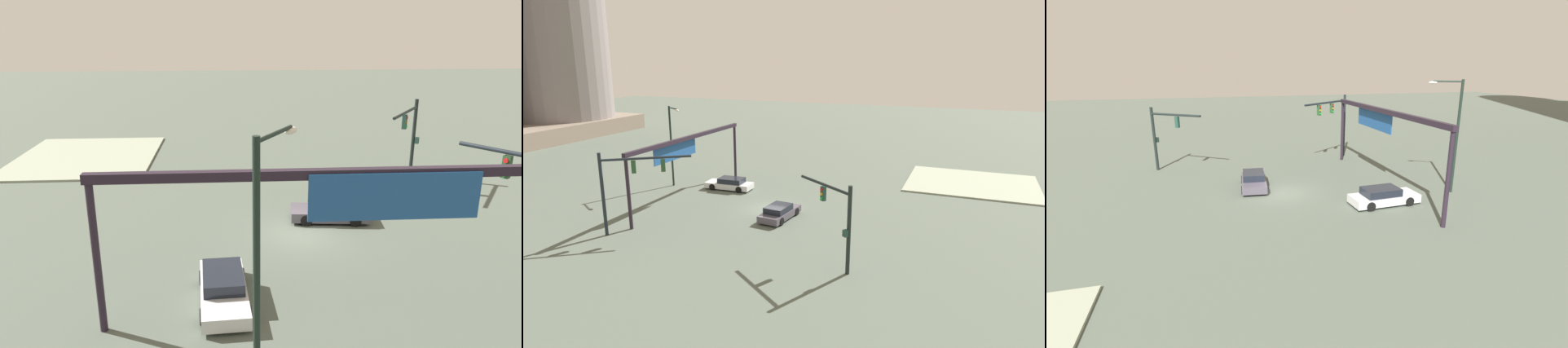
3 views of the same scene
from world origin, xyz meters
TOP-DOWN VIEW (x-y plane):
  - ground_plane at (0.00, 0.00)m, footprint 184.23×184.23m
  - sidewalk_corner at (15.74, -16.55)m, footprint 11.21×13.01m
  - traffic_signal_near_corner at (-9.29, 7.49)m, footprint 4.11×5.47m
  - traffic_signal_opposite_side at (-8.88, -8.81)m, footprint 3.47×4.34m
  - streetlamp_curved_arm at (3.00, 12.23)m, footprint 1.43×2.13m
  - overhead_sign_gantry at (-0.42, 8.04)m, footprint 17.50×0.43m
  - sedan_car_approaching at (4.15, 6.26)m, footprint 2.16×4.85m
  - sedan_car_waiting_far at (-1.94, -1.83)m, footprint 4.56×2.26m

SIDE VIEW (x-z plane):
  - ground_plane at x=0.00m, z-range 0.00..0.00m
  - sidewalk_corner at x=15.74m, z-range 0.00..0.15m
  - sedan_car_waiting_far at x=-1.94m, z-range -0.03..1.18m
  - sedan_car_approaching at x=4.15m, z-range -0.03..1.18m
  - traffic_signal_opposite_side at x=-8.88m, z-range 0.85..6.56m
  - traffic_signal_near_corner at x=-9.29m, z-range 1.19..7.57m
  - streetlamp_curved_arm at x=3.00m, z-range 0.64..8.96m
  - overhead_sign_gantry at x=-0.42m, z-range 1.99..8.08m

